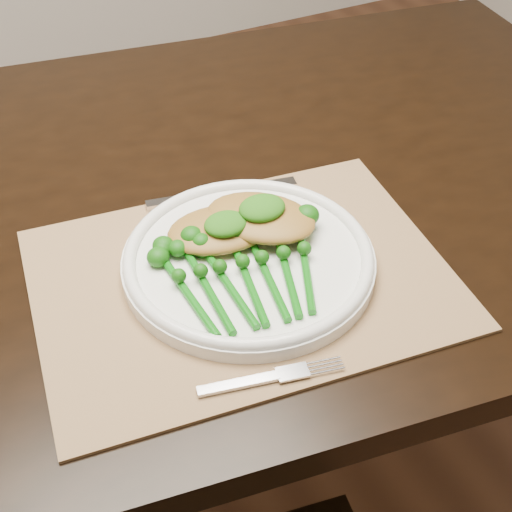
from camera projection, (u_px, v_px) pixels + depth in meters
name	position (u px, v px, depth m)	size (l,w,h in m)	color
floor	(257.00, 488.00, 1.47)	(4.00, 4.00, 0.00)	brown
dining_table	(163.00, 371.00, 1.22)	(1.71, 1.12, 0.75)	black
placemat	(242.00, 278.00, 0.84)	(0.48, 0.35, 0.00)	#94704B
dinner_plate	(249.00, 259.00, 0.85)	(0.30, 0.30, 0.03)	white
knife	(208.00, 195.00, 0.96)	(0.21, 0.06, 0.01)	silver
fork	(281.00, 375.00, 0.73)	(0.15, 0.05, 0.00)	silver
chicken_fillet_left	(220.00, 229.00, 0.86)	(0.13, 0.09, 0.03)	#A57630
chicken_fillet_right	(261.00, 218.00, 0.87)	(0.14, 0.09, 0.03)	#A57630
pesto_dollop_left	(226.00, 224.00, 0.84)	(0.05, 0.05, 0.02)	#174F0B
pesto_dollop_right	(262.00, 208.00, 0.85)	(0.06, 0.05, 0.02)	#174F0B
broccolini_bundle	(248.00, 280.00, 0.81)	(0.19, 0.20, 0.04)	#0C5E0C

